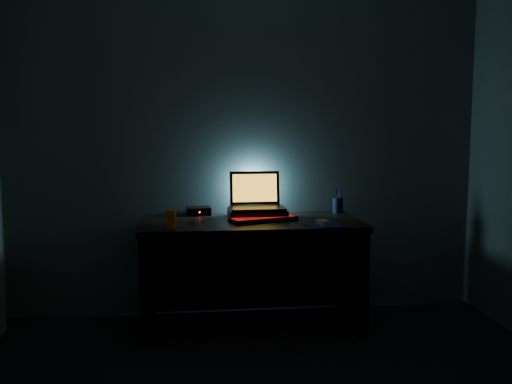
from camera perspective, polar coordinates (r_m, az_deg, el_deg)
room at (r=2.25m, az=4.02°, el=2.84°), size 3.50×4.00×2.50m
desk at (r=4.00m, az=-0.54°, el=-6.39°), size 1.50×0.70×0.75m
riser at (r=4.02m, az=0.11°, el=-2.16°), size 0.40×0.31×0.06m
laptop at (r=4.05m, az=0.01°, el=-0.79°), size 0.38×0.29×0.26m
keyboard at (r=3.88m, az=0.75°, el=-2.72°), size 0.49×0.30×0.03m
mousepad at (r=3.74m, az=6.75°, el=-3.30°), size 0.26×0.25×0.00m
mouse at (r=3.74m, az=6.76°, el=-3.04°), size 0.09×0.11×0.03m
pen_cup at (r=4.30m, az=8.16°, el=-1.30°), size 0.08×0.08×0.11m
juice_glass at (r=3.65m, az=-8.51°, el=-2.70°), size 0.08×0.08×0.11m
router at (r=4.17m, az=-5.74°, el=-1.89°), size 0.18×0.15×0.06m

